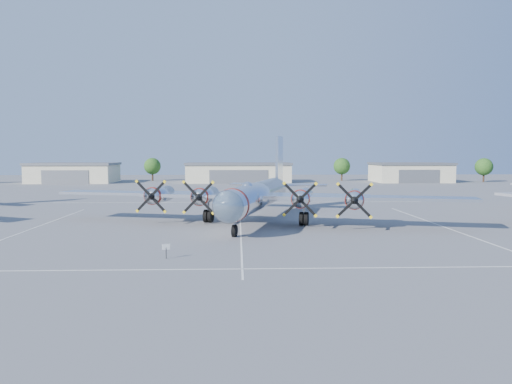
{
  "coord_description": "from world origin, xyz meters",
  "views": [
    {
      "loc": [
        -0.31,
        -55.76,
        7.93
      ],
      "look_at": [
        1.96,
        5.23,
        3.2
      ],
      "focal_mm": 35.0,
      "sensor_mm": 36.0,
      "label": 1
    }
  ],
  "objects_px": {
    "tree_east": "(342,166)",
    "main_bomber_b29": "(259,222)",
    "hangar_center": "(239,172)",
    "hangar_east": "(410,172)",
    "tree_west": "(152,166)",
    "tree_far_east": "(484,167)",
    "hangar_west": "(74,173)",
    "info_placard": "(166,248)"
  },
  "relations": [
    {
      "from": "hangar_east",
      "to": "main_bomber_b29",
      "type": "xyz_separation_m",
      "value": [
        -45.82,
        -80.07,
        -2.71
      ]
    },
    {
      "from": "hangar_center",
      "to": "tree_west",
      "type": "height_order",
      "value": "tree_west"
    },
    {
      "from": "hangar_east",
      "to": "main_bomber_b29",
      "type": "bearing_deg",
      "value": -119.78
    },
    {
      "from": "hangar_west",
      "to": "tree_east",
      "type": "distance_m",
      "value": 75.26
    },
    {
      "from": "tree_west",
      "to": "tree_far_east",
      "type": "height_order",
      "value": "same"
    },
    {
      "from": "hangar_west",
      "to": "tree_west",
      "type": "relative_size",
      "value": 3.4
    },
    {
      "from": "tree_west",
      "to": "tree_far_east",
      "type": "distance_m",
      "value": 93.54
    },
    {
      "from": "tree_far_east",
      "to": "hangar_west",
      "type": "bearing_deg",
      "value": 179.0
    },
    {
      "from": "hangar_center",
      "to": "tree_far_east",
      "type": "height_order",
      "value": "tree_far_east"
    },
    {
      "from": "hangar_west",
      "to": "info_placard",
      "type": "distance_m",
      "value": 107.79
    },
    {
      "from": "main_bomber_b29",
      "to": "info_placard",
      "type": "distance_m",
      "value": 21.79
    },
    {
      "from": "tree_east",
      "to": "main_bomber_b29",
      "type": "height_order",
      "value": "tree_east"
    },
    {
      "from": "hangar_center",
      "to": "hangar_east",
      "type": "height_order",
      "value": "same"
    },
    {
      "from": "tree_west",
      "to": "info_placard",
      "type": "xyz_separation_m",
      "value": [
        19.28,
        -108.4,
        -3.44
      ]
    },
    {
      "from": "info_placard",
      "to": "hangar_east",
      "type": "bearing_deg",
      "value": 41.19
    },
    {
      "from": "hangar_center",
      "to": "tree_west",
      "type": "xyz_separation_m",
      "value": [
        -25.0,
        8.04,
        1.51
      ]
    },
    {
      "from": "hangar_west",
      "to": "main_bomber_b29",
      "type": "xyz_separation_m",
      "value": [
        47.18,
        -80.07,
        -2.71
      ]
    },
    {
      "from": "tree_west",
      "to": "info_placard",
      "type": "relative_size",
      "value": 5.96
    },
    {
      "from": "main_bomber_b29",
      "to": "hangar_west",
      "type": "bearing_deg",
      "value": 135.19
    },
    {
      "from": "hangar_center",
      "to": "tree_west",
      "type": "relative_size",
      "value": 4.31
    },
    {
      "from": "hangar_west",
      "to": "hangar_center",
      "type": "height_order",
      "value": "same"
    },
    {
      "from": "hangar_center",
      "to": "hangar_east",
      "type": "xyz_separation_m",
      "value": [
        48.0,
        0.0,
        0.0
      ]
    },
    {
      "from": "hangar_center",
      "to": "hangar_east",
      "type": "bearing_deg",
      "value": 0.0
    },
    {
      "from": "hangar_east",
      "to": "tree_west",
      "type": "distance_m",
      "value": 73.46
    },
    {
      "from": "tree_east",
      "to": "tree_far_east",
      "type": "distance_m",
      "value": 38.83
    },
    {
      "from": "hangar_east",
      "to": "info_placard",
      "type": "distance_m",
      "value": 113.85
    },
    {
      "from": "hangar_center",
      "to": "main_bomber_b29",
      "type": "bearing_deg",
      "value": -88.44
    },
    {
      "from": "tree_east",
      "to": "info_placard",
      "type": "height_order",
      "value": "tree_east"
    },
    {
      "from": "hangar_center",
      "to": "main_bomber_b29",
      "type": "distance_m",
      "value": 80.14
    },
    {
      "from": "hangar_center",
      "to": "tree_far_east",
      "type": "xyz_separation_m",
      "value": [
        68.0,
        -1.96,
        1.51
      ]
    },
    {
      "from": "hangar_east",
      "to": "tree_far_east",
      "type": "relative_size",
      "value": 3.1
    },
    {
      "from": "hangar_west",
      "to": "tree_west",
      "type": "xyz_separation_m",
      "value": [
        20.0,
        8.04,
        1.51
      ]
    },
    {
      "from": "info_placard",
      "to": "tree_far_east",
      "type": "bearing_deg",
      "value": 32.51
    },
    {
      "from": "hangar_west",
      "to": "info_placard",
      "type": "bearing_deg",
      "value": -68.62
    },
    {
      "from": "tree_west",
      "to": "tree_east",
      "type": "height_order",
      "value": "same"
    },
    {
      "from": "hangar_west",
      "to": "info_placard",
      "type": "relative_size",
      "value": 20.3
    },
    {
      "from": "hangar_east",
      "to": "info_placard",
      "type": "xyz_separation_m",
      "value": [
        -53.72,
        -100.36,
        -1.93
      ]
    },
    {
      "from": "hangar_west",
      "to": "hangar_east",
      "type": "bearing_deg",
      "value": 0.0
    },
    {
      "from": "main_bomber_b29",
      "to": "hangar_east",
      "type": "bearing_deg",
      "value": 74.91
    },
    {
      "from": "hangar_center",
      "to": "main_bomber_b29",
      "type": "height_order",
      "value": "hangar_center"
    },
    {
      "from": "tree_east",
      "to": "tree_west",
      "type": "bearing_deg",
      "value": 177.92
    },
    {
      "from": "tree_far_east",
      "to": "info_placard",
      "type": "xyz_separation_m",
      "value": [
        -73.72,
        -98.4,
        -3.44
      ]
    }
  ]
}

